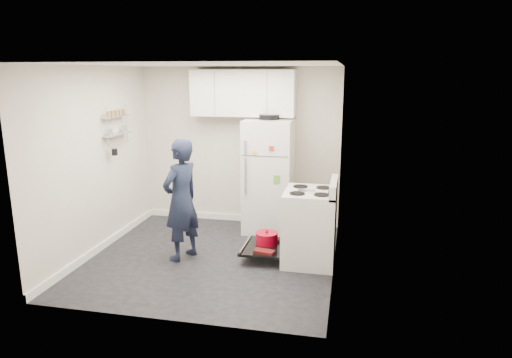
% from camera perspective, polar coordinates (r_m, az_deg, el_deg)
% --- Properties ---
extents(room, '(3.21, 3.21, 2.51)m').
position_cam_1_polar(room, '(5.87, -5.96, 1.31)').
color(room, black).
rests_on(room, ground).
extents(electric_range, '(0.66, 0.76, 1.10)m').
position_cam_1_polar(electric_range, '(5.93, 6.61, -5.99)').
color(electric_range, silver).
rests_on(electric_range, ground).
extents(open_oven_door, '(0.55, 0.70, 0.23)m').
position_cam_1_polar(open_oven_door, '(6.14, 1.16, -7.95)').
color(open_oven_door, black).
rests_on(open_oven_door, ground).
extents(refrigerator, '(0.72, 0.74, 1.80)m').
position_cam_1_polar(refrigerator, '(6.97, 1.61, 0.43)').
color(refrigerator, silver).
rests_on(refrigerator, ground).
extents(upper_cabinets, '(1.60, 0.33, 0.70)m').
position_cam_1_polar(upper_cabinets, '(7.07, -1.63, 10.69)').
color(upper_cabinets, silver).
rests_on(upper_cabinets, room).
extents(wall_shelf_rack, '(0.14, 0.60, 0.61)m').
position_cam_1_polar(wall_shelf_rack, '(6.80, -16.99, 6.44)').
color(wall_shelf_rack, '#B2B2B7').
rests_on(wall_shelf_rack, room).
extents(person, '(0.58, 0.69, 1.60)m').
position_cam_1_polar(person, '(5.98, -9.33, -2.60)').
color(person, '#161D32').
rests_on(person, ground).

